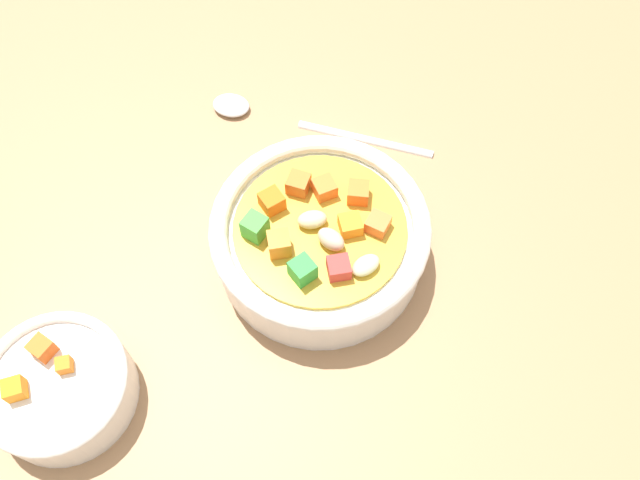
{
  "coord_description": "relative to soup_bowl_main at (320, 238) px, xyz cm",
  "views": [
    {
      "loc": [
        -22.44,
        -11.32,
        48.75
      ],
      "look_at": [
        0.0,
        0.0,
        2.43
      ],
      "focal_mm": 38.21,
      "sensor_mm": 36.0,
      "label": 1
    }
  ],
  "objects": [
    {
      "name": "ground_plane",
      "position": [
        0.02,
        -0.0,
        -3.84
      ],
      "size": [
        140.0,
        140.0,
        2.0
      ],
      "primitive_type": "cube",
      "color": "#9E754F"
    },
    {
      "name": "spoon",
      "position": [
        10.74,
        8.46,
        -2.39
      ],
      "size": [
        5.41,
        20.3,
        1.01
      ],
      "rotation": [
        0.0,
        0.0,
        1.76
      ],
      "color": "silver",
      "rests_on": "ground_plane"
    },
    {
      "name": "side_bowl_small",
      "position": [
        -18.49,
        11.07,
        -0.76
      ],
      "size": [
        10.27,
        10.27,
        4.77
      ],
      "color": "white",
      "rests_on": "ground_plane"
    },
    {
      "name": "soup_bowl_main",
      "position": [
        0.0,
        0.0,
        0.0
      ],
      "size": [
        16.74,
        16.74,
        6.34
      ],
      "color": "white",
      "rests_on": "ground_plane"
    }
  ]
}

